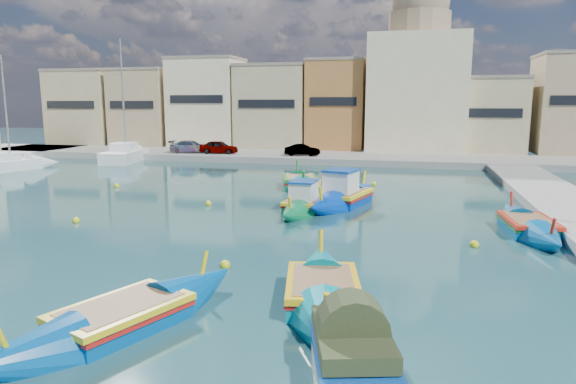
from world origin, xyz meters
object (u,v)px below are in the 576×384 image
(tender_near, at_px, (352,351))
(yacht_midnorth, at_px, (25,165))
(church_block, at_px, (417,77))
(luzzu_cyan_south, at_px, (323,294))
(luzzu_green, at_px, (300,183))
(luzzu_blue_cabin, at_px, (344,198))
(luzzu_turquoise_cabin, at_px, (306,204))
(yacht_north, at_px, (132,155))
(luzzu_blue_south, at_px, (122,320))
(luzzu_cyan_mid, at_px, (528,228))

(tender_near, relative_size, yacht_midnorth, 0.33)
(church_block, relative_size, luzzu_cyan_south, 2.32)
(church_block, height_order, luzzu_green, church_block)
(luzzu_blue_cabin, height_order, luzzu_green, luzzu_blue_cabin)
(church_block, height_order, luzzu_turquoise_cabin, church_block)
(luzzu_green, distance_m, tender_near, 24.14)
(luzzu_blue_cabin, relative_size, tender_near, 2.69)
(luzzu_green, bearing_deg, yacht_north, 147.81)
(luzzu_blue_cabin, xyz_separation_m, luzzu_blue_south, (-3.38, -17.53, -0.13))
(yacht_north, bearing_deg, tender_near, -53.72)
(church_block, relative_size, yacht_midnorth, 1.85)
(luzzu_cyan_mid, xyz_separation_m, luzzu_blue_south, (-12.22, -13.04, -0.00))
(yacht_midnorth, bearing_deg, luzzu_blue_cabin, -17.00)
(luzzu_green, relative_size, tender_near, 2.61)
(luzzu_green, distance_m, yacht_midnorth, 25.45)
(luzzu_cyan_mid, height_order, luzzu_cyan_south, luzzu_cyan_south)
(luzzu_turquoise_cabin, bearing_deg, yacht_north, 138.14)
(yacht_midnorth, bearing_deg, luzzu_blue_south, -45.99)
(luzzu_blue_south, xyz_separation_m, yacht_north, (-20.46, 35.32, 0.25))
(luzzu_cyan_south, bearing_deg, luzzu_blue_cabin, 95.20)
(luzzu_green, distance_m, luzzu_cyan_south, 20.26)
(tender_near, bearing_deg, luzzu_green, 105.03)
(luzzu_blue_south, height_order, tender_near, luzzu_blue_south)
(church_block, distance_m, luzzu_blue_south, 48.26)
(luzzu_cyan_mid, distance_m, luzzu_green, 15.74)
(luzzu_cyan_mid, bearing_deg, luzzu_turquoise_cabin, 166.63)
(yacht_north, bearing_deg, luzzu_green, -32.19)
(luzzu_turquoise_cabin, bearing_deg, luzzu_cyan_mid, -13.37)
(tender_near, bearing_deg, church_block, 88.51)
(luzzu_cyan_mid, height_order, yacht_midnorth, yacht_midnorth)
(luzzu_turquoise_cabin, relative_size, luzzu_green, 0.92)
(luzzu_blue_south, bearing_deg, luzzu_cyan_mid, 46.85)
(yacht_north, bearing_deg, luzzu_turquoise_cabin, -41.86)
(luzzu_green, xyz_separation_m, yacht_north, (-20.18, 12.71, 0.21))
(luzzu_cyan_mid, relative_size, luzzu_blue_south, 0.98)
(luzzu_cyan_south, height_order, tender_near, luzzu_cyan_south)
(luzzu_turquoise_cabin, distance_m, luzzu_cyan_mid, 10.94)
(luzzu_cyan_south, distance_m, yacht_midnorth, 38.16)
(luzzu_blue_cabin, height_order, yacht_midnorth, yacht_midnorth)
(luzzu_blue_cabin, bearing_deg, luzzu_cyan_south, -84.80)
(luzzu_cyan_mid, bearing_deg, church_block, 98.37)
(luzzu_cyan_mid, xyz_separation_m, tender_near, (-6.24, -13.74, 0.21))
(tender_near, xyz_separation_m, yacht_midnorth, (-31.43, 27.05, -0.06))
(luzzu_turquoise_cabin, distance_m, tender_near, 16.86)
(church_block, bearing_deg, luzzu_cyan_south, -93.26)
(luzzu_blue_cabin, relative_size, yacht_midnorth, 0.89)
(luzzu_turquoise_cabin, relative_size, yacht_midnorth, 0.79)
(church_block, xyz_separation_m, luzzu_blue_south, (-7.22, -47.01, -8.16))
(luzzu_green, height_order, luzzu_blue_south, luzzu_green)
(tender_near, bearing_deg, luzzu_blue_cabin, 98.11)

